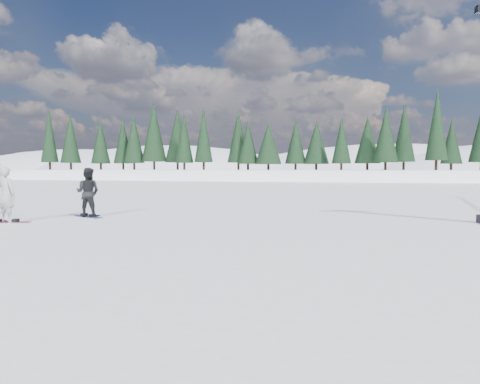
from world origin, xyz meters
name	(u,v)px	position (x,y,z in m)	size (l,w,h in m)	color
ground	(48,224)	(0.00, 0.00, 0.00)	(420.00, 420.00, 0.00)	white
alpine_backdrop	(313,204)	(-11.72, 189.16, -13.97)	(412.50, 227.00, 53.20)	white
snowboarder_woman	(6,194)	(-1.64, 0.03, 0.95)	(0.75, 0.56, 2.04)	#ACADB2
snowboarder_man	(88,192)	(-0.02, 2.31, 0.92)	(0.90, 0.70, 1.85)	black
snowboard_woman	(7,222)	(-1.63, 0.03, 0.01)	(1.50, 0.28, 0.03)	#9A214E
snowboard_man	(88,217)	(-0.02, 2.31, 0.01)	(1.50, 0.28, 0.03)	navy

